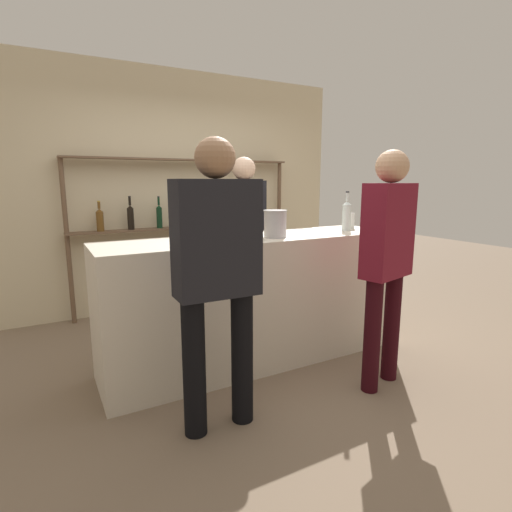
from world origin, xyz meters
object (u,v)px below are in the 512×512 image
counter_bottle_0 (244,223)px  cork_jar (348,221)px  counter_bottle_4 (196,223)px  customer_right (387,251)px  ice_bucket (275,224)px  counter_bottle_1 (235,224)px  server_behind_counter (244,228)px  customer_left (217,266)px  counter_bottle_3 (347,215)px  counter_bottle_2 (210,221)px

counter_bottle_0 → cork_jar: size_ratio=2.15×
counter_bottle_4 → customer_right: 1.46m
counter_bottle_0 → ice_bucket: size_ratio=1.45×
counter_bottle_1 → customer_right: customer_right is taller
server_behind_counter → ice_bucket: bearing=-7.9°
customer_right → customer_left: bearing=71.5°
counter_bottle_3 → customer_right: bearing=-111.0°
cork_jar → customer_right: customer_right is taller
counter_bottle_4 → ice_bucket: (0.59, -0.23, -0.01)m
counter_bottle_4 → counter_bottle_2: bearing=27.9°
ice_bucket → customer_right: size_ratio=0.13×
cork_jar → counter_bottle_2: bearing=175.8°
counter_bottle_0 → customer_right: bearing=-45.1°
server_behind_counter → counter_bottle_4: bearing=-46.5°
counter_bottle_1 → cork_jar: bearing=10.8°
counter_bottle_0 → counter_bottle_3: bearing=1.1°
ice_bucket → customer_left: (-0.78, -0.63, -0.15)m
customer_left → ice_bucket: bearing=-49.7°
cork_jar → customer_left: (-1.73, -0.83, -0.12)m
counter_bottle_0 → customer_left: customer_left is taller
counter_bottle_0 → cork_jar: (1.21, 0.15, -0.05)m
server_behind_counter → customer_left: customer_left is taller
counter_bottle_4 → ice_bucket: size_ratio=1.49×
cork_jar → server_behind_counter: server_behind_counter is taller
server_behind_counter → customer_left: bearing=-29.4°
counter_bottle_1 → server_behind_counter: server_behind_counter is taller
counter_bottle_1 → ice_bucket: bearing=8.0°
counter_bottle_1 → ice_bucket: 0.39m
counter_bottle_3 → counter_bottle_2: bearing=169.3°
counter_bottle_1 → server_behind_counter: 1.09m
counter_bottle_1 → customer_left: size_ratio=0.19×
cork_jar → server_behind_counter: (-0.79, 0.67, -0.10)m
server_behind_counter → customer_left: 1.77m
counter_bottle_3 → counter_bottle_0: bearing=-178.9°
counter_bottle_4 → customer_left: customer_left is taller
counter_bottle_1 → counter_bottle_2: (-0.05, 0.36, -0.00)m
customer_right → customer_left: (-1.28, 0.09, 0.00)m
counter_bottle_1 → counter_bottle_4: counter_bottle_1 is taller
counter_bottle_0 → customer_right: (0.76, -0.77, -0.17)m
counter_bottle_0 → server_behind_counter: (0.43, 0.83, -0.15)m
counter_bottle_0 → customer_left: 0.87m
counter_bottle_1 → cork_jar: 1.37m
counter_bottle_0 → cork_jar: 1.22m
counter_bottle_4 → counter_bottle_1: bearing=-54.3°
counter_bottle_4 → customer_left: (-0.19, -0.85, -0.17)m
counter_bottle_3 → cork_jar: bearing=42.6°
counter_bottle_3 → counter_bottle_4: bearing=173.5°
counter_bottle_2 → customer_right: bearing=-47.3°
counter_bottle_2 → cork_jar: bearing=-4.2°
counter_bottle_3 → customer_right: 0.86m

